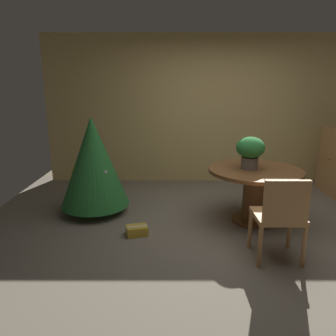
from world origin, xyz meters
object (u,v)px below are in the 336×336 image
flower_vase (251,150)px  wooden_chair_near (281,214)px  round_dining_table (255,185)px  holiday_tree (94,162)px  gift_box_gold (137,230)px

flower_vase → wooden_chair_near: 1.07m
round_dining_table → flower_vase: size_ratio=2.90×
holiday_tree → gift_box_gold: bearing=-48.1°
holiday_tree → gift_box_gold: holiday_tree is taller
wooden_chair_near → gift_box_gold: wooden_chair_near is taller
round_dining_table → gift_box_gold: round_dining_table is taller
round_dining_table → holiday_tree: holiday_tree is taller
round_dining_table → holiday_tree: (-2.11, 0.33, 0.23)m
wooden_chair_near → holiday_tree: (-2.11, 1.29, 0.22)m
holiday_tree → round_dining_table: bearing=-8.8°
flower_vase → round_dining_table: bearing=-4.0°
flower_vase → wooden_chair_near: size_ratio=0.46×
round_dining_table → gift_box_gold: size_ratio=4.15×
wooden_chair_near → round_dining_table: bearing=90.0°
round_dining_table → wooden_chair_near: (0.00, -0.97, 0.01)m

